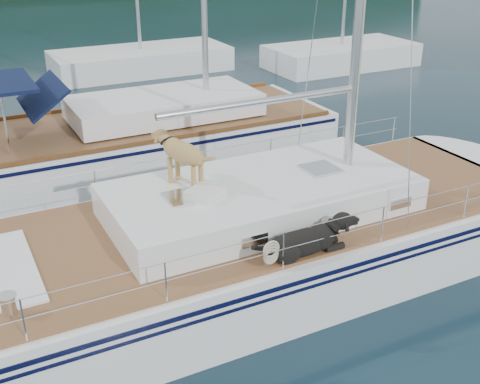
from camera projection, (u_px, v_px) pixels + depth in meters
ground at (220, 284)px, 10.60m from camera, size 120.00×120.00×0.00m
main_sailboat at (224, 250)px, 10.35m from camera, size 12.00×3.80×14.01m
neighbor_sailboat at (126, 142)px, 15.48m from camera, size 11.00×3.50×13.30m
bg_boat_center at (141, 61)px, 25.02m from camera, size 7.20×3.00×11.65m
bg_boat_east at (341, 56)px, 25.92m from camera, size 6.40×3.00×11.65m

